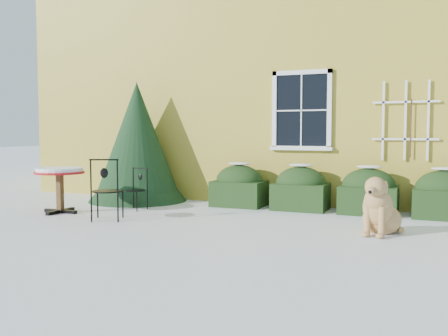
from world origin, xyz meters
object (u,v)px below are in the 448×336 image
at_px(patio_chair_near, 107,189).
at_px(patio_chair_far, 136,189).
at_px(bistro_table, 60,175).
at_px(evergreen_shrub, 137,153).
at_px(dog, 379,211).

height_order(patio_chair_near, patio_chair_far, patio_chair_near).
distance_m(bistro_table, patio_chair_near, 1.36).
height_order(evergreen_shrub, patio_chair_near, evergreen_shrub).
distance_m(bistro_table, patio_chair_far, 1.47).
relative_size(patio_chair_near, patio_chair_far, 1.31).
xyz_separation_m(patio_chair_near, dog, (4.48, 0.53, -0.18)).
distance_m(evergreen_shrub, patio_chair_far, 1.45).
bearing_deg(evergreen_shrub, patio_chair_far, -59.16).
height_order(bistro_table, dog, dog).
bearing_deg(patio_chair_far, dog, -3.99).
xyz_separation_m(patio_chair_far, dog, (4.69, -0.73, -0.05)).
xyz_separation_m(patio_chair_near, patio_chair_far, (-0.21, 1.26, -0.13)).
bearing_deg(dog, patio_chair_far, -176.76).
bearing_deg(dog, evergreen_shrub, 173.10).
bearing_deg(bistro_table, patio_chair_far, 39.71).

